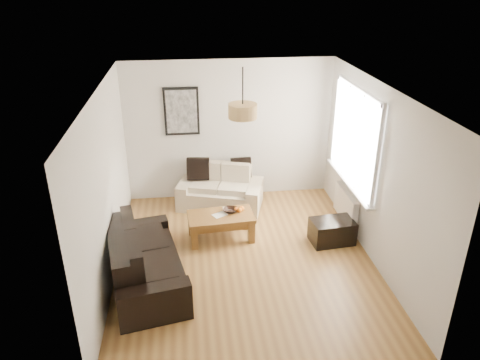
{
  "coord_description": "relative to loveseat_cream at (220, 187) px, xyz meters",
  "views": [
    {
      "loc": [
        -0.77,
        -5.71,
        3.98
      ],
      "look_at": [
        0.0,
        0.6,
        1.05
      ],
      "focal_mm": 34.08,
      "sensor_mm": 36.0,
      "label": 1
    }
  ],
  "objects": [
    {
      "name": "orange_c",
      "position": [
        0.18,
        -1.04,
        0.1
      ],
      "size": [
        0.08,
        0.08,
        0.07
      ],
      "primitive_type": "sphere",
      "rotation": [
        0.0,
        0.0,
        -0.09
      ],
      "color": "#D75E12",
      "rests_on": "fruit_bowl"
    },
    {
      "name": "fruit_bowl",
      "position": [
        0.08,
        -1.04,
        0.08
      ],
      "size": [
        0.29,
        0.29,
        0.06
      ],
      "primitive_type": "imported",
      "rotation": [
        0.0,
        0.0,
        -0.32
      ],
      "color": "black",
      "rests_on": "coffee_table"
    },
    {
      "name": "cushion_left",
      "position": [
        -0.39,
        0.18,
        0.32
      ],
      "size": [
        0.42,
        0.17,
        0.41
      ],
      "primitive_type": "cube",
      "rotation": [
        0.0,
        0.0,
        -0.11
      ],
      "color": "black",
      "rests_on": "loveseat_cream"
    },
    {
      "name": "cushion_right",
      "position": [
        0.41,
        0.18,
        0.3
      ],
      "size": [
        0.38,
        0.13,
        0.37
      ],
      "primitive_type": "cube",
      "rotation": [
        0.0,
        0.0,
        0.03
      ],
      "color": "black",
      "rests_on": "loveseat_cream"
    },
    {
      "name": "wall_back",
      "position": [
        0.22,
        0.47,
        0.93
      ],
      "size": [
        3.8,
        0.04,
        2.6
      ],
      "primitive_type": null,
      "color": "silver",
      "rests_on": "floor"
    },
    {
      "name": "ottoman",
      "position": [
        1.67,
        -1.46,
        -0.18
      ],
      "size": [
        0.71,
        0.5,
        0.38
      ],
      "primitive_type": "cube",
      "rotation": [
        0.0,
        0.0,
        0.1
      ],
      "color": "black",
      "rests_on": "floor"
    },
    {
      "name": "radiator",
      "position": [
        2.04,
        -0.98,
        0.01
      ],
      "size": [
        0.1,
        0.9,
        0.52
      ],
      "primitive_type": "cube",
      "color": "white",
      "rests_on": "wall_right"
    },
    {
      "name": "orange_b",
      "position": [
        0.27,
        -1.03,
        0.1
      ],
      "size": [
        0.1,
        0.1,
        0.08
      ],
      "primitive_type": "sphere",
      "rotation": [
        0.0,
        0.0,
        -0.26
      ],
      "color": "orange",
      "rests_on": "fruit_bowl"
    },
    {
      "name": "wall_left",
      "position": [
        -1.68,
        -1.78,
        0.93
      ],
      "size": [
        0.04,
        4.5,
        2.6
      ],
      "primitive_type": null,
      "color": "silver",
      "rests_on": "floor"
    },
    {
      "name": "window_bay",
      "position": [
        2.08,
        -0.98,
        1.23
      ],
      "size": [
        0.14,
        1.9,
        1.6
      ],
      "primitive_type": null,
      "color": "white",
      "rests_on": "wall_right"
    },
    {
      "name": "orange_a",
      "position": [
        0.22,
        -1.08,
        0.1
      ],
      "size": [
        0.08,
        0.08,
        0.08
      ],
      "primitive_type": "sphere",
      "rotation": [
        0.0,
        0.0,
        -0.09
      ],
      "color": "orange",
      "rests_on": "fruit_bowl"
    },
    {
      "name": "wall_right",
      "position": [
        2.12,
        -1.78,
        0.93
      ],
      "size": [
        0.04,
        4.5,
        2.6
      ],
      "primitive_type": null,
      "color": "silver",
      "rests_on": "floor"
    },
    {
      "name": "ceiling",
      "position": [
        0.22,
        -1.78,
        2.23
      ],
      "size": [
        3.8,
        4.5,
        0.0
      ],
      "primitive_type": null,
      "color": "white",
      "rests_on": "floor"
    },
    {
      "name": "floor",
      "position": [
        0.22,
        -1.78,
        -0.37
      ],
      "size": [
        4.5,
        4.5,
        0.0
      ],
      "primitive_type": "plane",
      "color": "brown",
      "rests_on": "ground"
    },
    {
      "name": "wall_front",
      "position": [
        0.22,
        -4.03,
        0.93
      ],
      "size": [
        3.8,
        0.04,
        2.6
      ],
      "primitive_type": null,
      "color": "silver",
      "rests_on": "floor"
    },
    {
      "name": "coffee_table",
      "position": [
        -0.09,
        -1.13,
        -0.16
      ],
      "size": [
        1.08,
        0.65,
        0.43
      ],
      "primitive_type": null,
      "rotation": [
        0.0,
        0.0,
        0.07
      ],
      "color": "brown",
      "rests_on": "floor"
    },
    {
      "name": "pendant_shade",
      "position": [
        0.22,
        -1.48,
        1.86
      ],
      "size": [
        0.4,
        0.4,
        0.2
      ],
      "primitive_type": "cylinder",
      "color": "tan",
      "rests_on": "ceiling"
    },
    {
      "name": "poster",
      "position": [
        -0.63,
        0.44,
        1.33
      ],
      "size": [
        0.62,
        0.04,
        0.87
      ],
      "primitive_type": null,
      "color": "black",
      "rests_on": "wall_back"
    },
    {
      "name": "papers",
      "position": [
        -0.1,
        -1.13,
        0.06
      ],
      "size": [
        0.27,
        0.24,
        0.01
      ],
      "primitive_type": "cube",
      "rotation": [
        0.0,
        0.0,
        0.51
      ],
      "color": "silver",
      "rests_on": "coffee_table"
    },
    {
      "name": "loveseat_cream",
      "position": [
        0.0,
        0.0,
        0.0
      ],
      "size": [
        1.66,
        1.21,
        0.74
      ],
      "primitive_type": null,
      "rotation": [
        0.0,
        0.0,
        -0.29
      ],
      "color": "beige",
      "rests_on": "floor"
    },
    {
      "name": "sofa_leather",
      "position": [
        -1.21,
        -2.17,
        0.03
      ],
      "size": [
        1.25,
        2.0,
        0.8
      ],
      "primitive_type": null,
      "rotation": [
        0.0,
        0.0,
        1.77
      ],
      "color": "black",
      "rests_on": "floor"
    }
  ]
}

